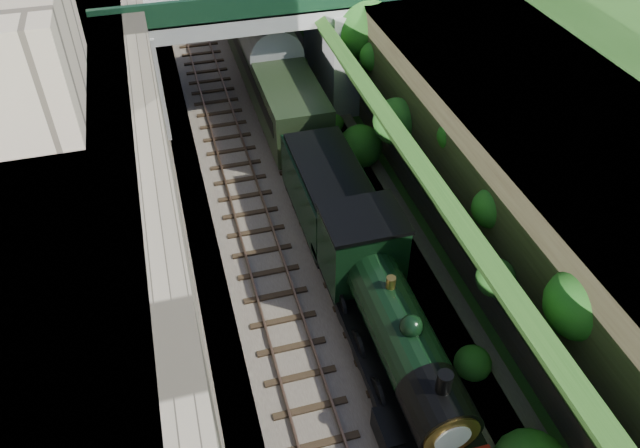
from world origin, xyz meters
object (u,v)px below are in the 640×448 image
(road_bridge, at_px, (263,32))
(locomotive, at_px, (389,319))
(tender, at_px, (328,196))
(tree, at_px, (363,27))

(road_bridge, height_order, locomotive, road_bridge)
(locomotive, height_order, tender, locomotive)
(locomotive, bearing_deg, tender, 90.00)
(road_bridge, distance_m, tree, 5.41)
(tender, bearing_deg, locomotive, -90.00)
(tree, xyz_separation_m, locomotive, (-4.71, -17.05, -2.75))
(tree, xyz_separation_m, tender, (-4.71, -9.69, -3.03))
(road_bridge, bearing_deg, tender, -88.75)
(locomotive, relative_size, tender, 1.70)
(road_bridge, relative_size, tender, 2.67)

